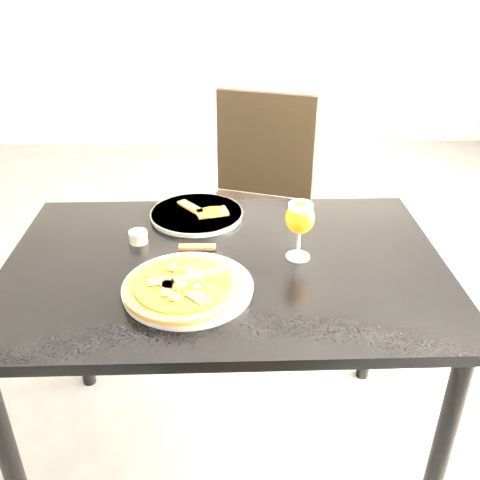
{
  "coord_description": "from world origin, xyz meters",
  "views": [
    {
      "loc": [
        0.13,
        -1.46,
        1.51
      ],
      "look_at": [
        0.16,
        -0.24,
        0.83
      ],
      "focal_mm": 40.0,
      "sensor_mm": 36.0,
      "label": 1
    }
  ],
  "objects_px": {
    "chair_far": "(256,202)",
    "pizza": "(184,286)",
    "dining_table": "(225,289)",
    "beer_glass": "(300,218)"
  },
  "relations": [
    {
      "from": "chair_far",
      "to": "pizza",
      "type": "height_order",
      "value": "chair_far"
    },
    {
      "from": "dining_table",
      "to": "beer_glass",
      "type": "distance_m",
      "value": 0.29
    },
    {
      "from": "dining_table",
      "to": "beer_glass",
      "type": "relative_size",
      "value": 7.22
    },
    {
      "from": "chair_far",
      "to": "pizza",
      "type": "xyz_separation_m",
      "value": [
        -0.23,
        -0.99,
        0.24
      ]
    },
    {
      "from": "dining_table",
      "to": "chair_far",
      "type": "relative_size",
      "value": 1.24
    },
    {
      "from": "dining_table",
      "to": "beer_glass",
      "type": "height_order",
      "value": "beer_glass"
    },
    {
      "from": "chair_far",
      "to": "pizza",
      "type": "bearing_deg",
      "value": -84.81
    },
    {
      "from": "dining_table",
      "to": "pizza",
      "type": "height_order",
      "value": "pizza"
    },
    {
      "from": "dining_table",
      "to": "beer_glass",
      "type": "bearing_deg",
      "value": 4.98
    },
    {
      "from": "pizza",
      "to": "beer_glass",
      "type": "height_order",
      "value": "beer_glass"
    }
  ]
}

